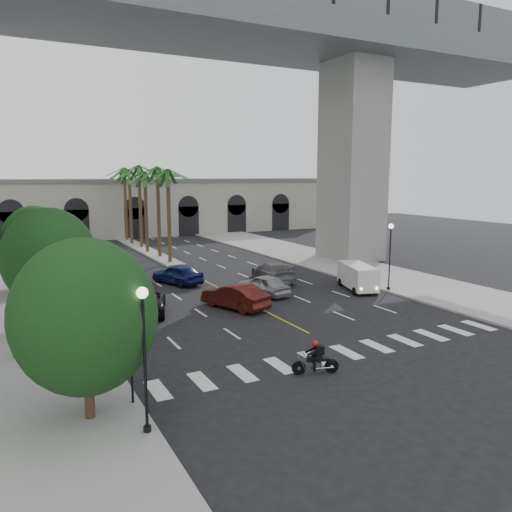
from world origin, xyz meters
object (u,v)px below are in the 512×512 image
at_px(car_d, 273,272).
at_px(cargo_van, 358,276).
at_px(traffic_signal_far, 110,319).
at_px(lamp_post_left_near, 144,348).
at_px(lamp_post_right, 390,251).
at_px(pedestrian_a, 17,338).
at_px(motorcycle_rider, 317,359).
at_px(car_a, 264,285).
at_px(traffic_signal_near, 131,345).
at_px(car_c, 145,302).
at_px(lamp_post_left_far, 66,258).
at_px(car_b, 235,296).
at_px(car_e, 177,274).
at_px(pedestrian_b, 77,329).

bearing_deg(car_d, cargo_van, 133.95).
bearing_deg(traffic_signal_far, car_d, 40.21).
xyz_separation_m(lamp_post_left_near, lamp_post_right, (22.80, 13.00, 0.00)).
bearing_deg(lamp_post_left_near, pedestrian_a, 110.13).
height_order(lamp_post_right, motorcycle_rider, lamp_post_right).
xyz_separation_m(lamp_post_left_near, car_d, (16.55, 20.40, -2.37)).
relative_size(car_a, car_d, 0.80).
bearing_deg(traffic_signal_near, motorcycle_rider, -4.42).
xyz_separation_m(lamp_post_right, car_c, (-18.66, 2.61, -2.45)).
relative_size(lamp_post_right, traffic_signal_far, 1.47).
distance_m(lamp_post_left_near, car_d, 26.38).
bearing_deg(car_a, lamp_post_left_far, -31.08).
distance_m(car_b, pedestrian_a, 14.14).
bearing_deg(lamp_post_left_near, lamp_post_right, 29.69).
relative_size(lamp_post_right, car_b, 1.03).
relative_size(car_a, cargo_van, 0.92).
distance_m(traffic_signal_near, car_e, 22.58).
xyz_separation_m(lamp_post_left_near, cargo_van, (20.89, 14.43, -2.09)).
bearing_deg(car_c, car_d, -141.05).
relative_size(lamp_post_left_far, motorcycle_rider, 2.50).
distance_m(traffic_signal_near, car_a, 19.41).
bearing_deg(car_e, pedestrian_a, 24.19).
xyz_separation_m(lamp_post_right, pedestrian_a, (-26.52, -2.85, -2.11)).
bearing_deg(traffic_signal_far, car_c, 66.09).
distance_m(traffic_signal_near, cargo_van, 24.01).
bearing_deg(pedestrian_a, motorcycle_rider, -31.37).
bearing_deg(cargo_van, car_b, -159.39).
xyz_separation_m(lamp_post_left_far, car_b, (9.90, -7.06, -2.37)).
height_order(car_b, pedestrian_b, pedestrian_b).
height_order(motorcycle_rider, car_d, car_d).
distance_m(lamp_post_right, cargo_van, 3.17).
relative_size(traffic_signal_far, motorcycle_rider, 1.71).
xyz_separation_m(car_e, cargo_van, (11.98, -8.80, 0.28)).
relative_size(pedestrian_a, pedestrian_b, 1.12).
distance_m(lamp_post_left_near, pedestrian_b, 10.84).
bearing_deg(lamp_post_left_near, car_e, 69.02).
bearing_deg(motorcycle_rider, car_c, 125.66).
bearing_deg(car_d, car_b, 52.18).
bearing_deg(traffic_signal_far, car_b, 37.19).
height_order(lamp_post_left_near, motorcycle_rider, lamp_post_left_near).
bearing_deg(car_c, cargo_van, -166.21).
height_order(lamp_post_left_near, car_b, lamp_post_left_near).
distance_m(lamp_post_left_far, cargo_van, 22.00).
bearing_deg(car_d, car_e, -12.32).
relative_size(traffic_signal_near, pedestrian_a, 1.90).
height_order(lamp_post_right, traffic_signal_near, lamp_post_right).
xyz_separation_m(lamp_post_right, cargo_van, (-1.91, 1.43, -2.09)).
bearing_deg(traffic_signal_near, traffic_signal_far, 90.00).
xyz_separation_m(lamp_post_left_near, car_b, (9.90, 13.94, -2.37)).
relative_size(car_e, pedestrian_b, 2.89).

